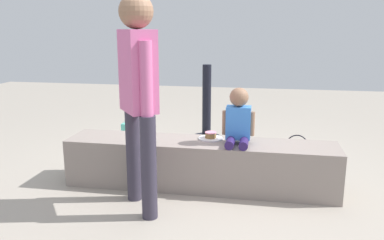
{
  "coord_description": "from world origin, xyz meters",
  "views": [
    {
      "loc": [
        0.53,
        -3.33,
        1.41
      ],
      "look_at": [
        -0.03,
        -0.25,
        0.67
      ],
      "focal_mm": 37.22,
      "sensor_mm": 36.0,
      "label": 1
    }
  ],
  "objects": [
    {
      "name": "water_bottle_far_side",
      "position": [
        -0.48,
        0.64,
        0.1
      ],
      "size": [
        0.07,
        0.07,
        0.22
      ],
      "color": "silver",
      "rests_on": "ground_plane"
    },
    {
      "name": "adult_standing",
      "position": [
        -0.39,
        -0.52,
        0.99
      ],
      "size": [
        0.36,
        0.41,
        1.64
      ],
      "color": "#312C3C",
      "rests_on": "ground_plane"
    },
    {
      "name": "railing_post",
      "position": [
        -0.16,
        1.54,
        0.34
      ],
      "size": [
        0.36,
        0.36,
        0.95
      ],
      "color": "black",
      "rests_on": "ground_plane"
    },
    {
      "name": "water_bottle_near_gift",
      "position": [
        -0.04,
        0.69,
        0.11
      ],
      "size": [
        0.07,
        0.07,
        0.24
      ],
      "color": "silver",
      "rests_on": "ground_plane"
    },
    {
      "name": "party_cup_red",
      "position": [
        0.67,
        0.47,
        0.06
      ],
      "size": [
        0.09,
        0.09,
        0.12
      ],
      "primitive_type": "cylinder",
      "color": "red",
      "rests_on": "ground_plane"
    },
    {
      "name": "ground_plane",
      "position": [
        0.0,
        0.0,
        0.0
      ],
      "size": [
        12.0,
        12.0,
        0.0
      ],
      "primitive_type": "plane",
      "color": "#9F9588"
    },
    {
      "name": "gift_bag",
      "position": [
        -0.98,
        0.95,
        0.16
      ],
      "size": [
        0.2,
        0.08,
        0.35
      ],
      "color": "#59C6B2",
      "rests_on": "ground_plane"
    },
    {
      "name": "handbag_black_leather",
      "position": [
        0.9,
        0.81,
        0.11
      ],
      "size": [
        0.31,
        0.13,
        0.31
      ],
      "color": "black",
      "rests_on": "ground_plane"
    },
    {
      "name": "concrete_ledge",
      "position": [
        0.0,
        0.0,
        0.21
      ],
      "size": [
        2.39,
        0.45,
        0.42
      ],
      "primitive_type": "cube",
      "color": "gray",
      "rests_on": "ground_plane"
    },
    {
      "name": "cake_box_white",
      "position": [
        -0.76,
        0.48,
        0.07
      ],
      "size": [
        0.34,
        0.33,
        0.14
      ],
      "primitive_type": "cube",
      "rotation": [
        0.0,
        0.0,
        0.23
      ],
      "color": "white",
      "rests_on": "ground_plane"
    },
    {
      "name": "cake_plate",
      "position": [
        0.08,
        0.09,
        0.45
      ],
      "size": [
        0.22,
        0.22,
        0.07
      ],
      "color": "white",
      "rests_on": "concrete_ledge"
    },
    {
      "name": "child_seated",
      "position": [
        0.33,
        -0.01,
        0.64
      ],
      "size": [
        0.28,
        0.32,
        0.48
      ],
      "color": "#2A1A54",
      "rests_on": "concrete_ledge"
    }
  ]
}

